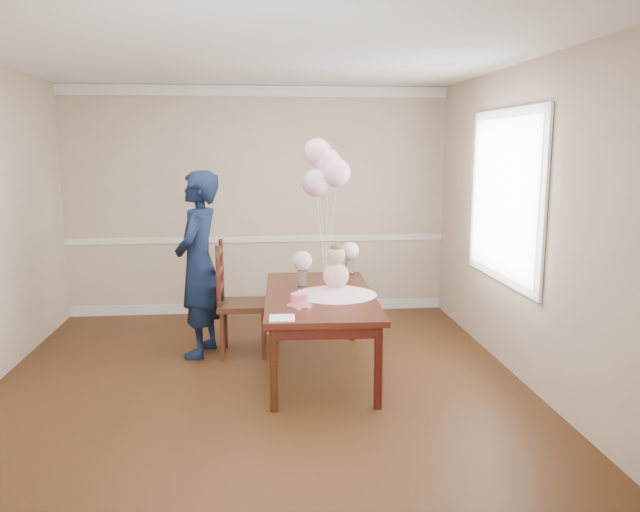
% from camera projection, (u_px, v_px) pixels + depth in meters
% --- Properties ---
extents(floor, '(4.50, 5.00, 0.00)m').
position_uv_depth(floor, '(260.00, 389.00, 5.20)').
color(floor, black).
rests_on(floor, ground).
extents(ceiling, '(4.50, 5.00, 0.02)m').
position_uv_depth(ceiling, '(254.00, 53.00, 4.73)').
color(ceiling, white).
rests_on(ceiling, wall_back).
extents(wall_back, '(4.50, 0.02, 2.70)m').
position_uv_depth(wall_back, '(258.00, 202.00, 7.41)').
color(wall_back, tan).
rests_on(wall_back, floor).
extents(wall_front, '(4.50, 0.02, 2.70)m').
position_uv_depth(wall_front, '(256.00, 309.00, 2.51)').
color(wall_front, tan).
rests_on(wall_front, floor).
extents(wall_right, '(0.02, 5.00, 2.70)m').
position_uv_depth(wall_right, '(529.00, 225.00, 5.18)').
color(wall_right, tan).
rests_on(wall_right, floor).
extents(chair_rail_trim, '(4.50, 0.02, 0.07)m').
position_uv_depth(chair_rail_trim, '(258.00, 239.00, 7.48)').
color(chair_rail_trim, silver).
rests_on(chair_rail_trim, wall_back).
extents(crown_molding, '(4.50, 0.02, 0.12)m').
position_uv_depth(crown_molding, '(256.00, 91.00, 7.18)').
color(crown_molding, silver).
rests_on(crown_molding, wall_back).
extents(baseboard_trim, '(4.50, 0.02, 0.12)m').
position_uv_depth(baseboard_trim, '(260.00, 307.00, 7.63)').
color(baseboard_trim, silver).
rests_on(baseboard_trim, floor).
extents(window_frame, '(0.02, 1.66, 1.56)m').
position_uv_depth(window_frame, '(505.00, 197.00, 5.63)').
color(window_frame, white).
rests_on(window_frame, wall_right).
extents(window_blinds, '(0.01, 1.50, 1.40)m').
position_uv_depth(window_blinds, '(503.00, 197.00, 5.63)').
color(window_blinds, white).
rests_on(window_blinds, wall_right).
extents(dining_table_top, '(1.02, 1.93, 0.05)m').
position_uv_depth(dining_table_top, '(319.00, 296.00, 5.53)').
color(dining_table_top, black).
rests_on(dining_table_top, table_leg_fl).
extents(table_apron, '(0.92, 1.83, 0.09)m').
position_uv_depth(table_apron, '(319.00, 304.00, 5.55)').
color(table_apron, black).
rests_on(table_apron, table_leg_fl).
extents(table_leg_fl, '(0.07, 0.07, 0.66)m').
position_uv_depth(table_leg_fl, '(274.00, 370.00, 4.71)').
color(table_leg_fl, black).
rests_on(table_leg_fl, floor).
extents(table_leg_fr, '(0.07, 0.07, 0.66)m').
position_uv_depth(table_leg_fr, '(378.00, 367.00, 4.76)').
color(table_leg_fr, black).
rests_on(table_leg_fr, floor).
extents(table_leg_bl, '(0.07, 0.07, 0.66)m').
position_uv_depth(table_leg_bl, '(276.00, 310.00, 6.43)').
color(table_leg_bl, black).
rests_on(table_leg_bl, floor).
extents(table_leg_br, '(0.07, 0.07, 0.66)m').
position_uv_depth(table_leg_br, '(353.00, 309.00, 6.48)').
color(table_leg_br, black).
rests_on(table_leg_br, floor).
extents(baby_skirt, '(0.75, 0.75, 0.09)m').
position_uv_depth(baby_skirt, '(336.00, 289.00, 5.48)').
color(baby_skirt, '#ECAEC2').
rests_on(baby_skirt, dining_table_top).
extents(baby_torso, '(0.23, 0.23, 0.23)m').
position_uv_depth(baby_torso, '(336.00, 275.00, 5.46)').
color(baby_torso, pink).
rests_on(baby_torso, baby_skirt).
extents(baby_head, '(0.16, 0.16, 0.16)m').
position_uv_depth(baby_head, '(336.00, 255.00, 5.43)').
color(baby_head, '#CBAC8C').
rests_on(baby_head, baby_torso).
extents(baby_hair, '(0.11, 0.11, 0.11)m').
position_uv_depth(baby_hair, '(336.00, 249.00, 5.42)').
color(baby_hair, brown).
rests_on(baby_hair, baby_head).
extents(cake_platter, '(0.22, 0.22, 0.01)m').
position_uv_depth(cake_platter, '(299.00, 305.00, 5.10)').
color(cake_platter, silver).
rests_on(cake_platter, dining_table_top).
extents(birthday_cake, '(0.15, 0.15, 0.09)m').
position_uv_depth(birthday_cake, '(299.00, 299.00, 5.09)').
color(birthday_cake, '#F54D7B').
rests_on(birthday_cake, cake_platter).
extents(cake_flower_a, '(0.03, 0.03, 0.03)m').
position_uv_depth(cake_flower_a, '(299.00, 292.00, 5.08)').
color(cake_flower_a, white).
rests_on(cake_flower_a, birthday_cake).
extents(cake_flower_b, '(0.03, 0.03, 0.03)m').
position_uv_depth(cake_flower_b, '(303.00, 291.00, 5.10)').
color(cake_flower_b, white).
rests_on(cake_flower_b, birthday_cake).
extents(rose_vase_near, '(0.10, 0.10, 0.15)m').
position_uv_depth(rose_vase_near, '(302.00, 279.00, 5.79)').
color(rose_vase_near, silver).
rests_on(rose_vase_near, dining_table_top).
extents(roses_near, '(0.18, 0.18, 0.18)m').
position_uv_depth(roses_near, '(302.00, 261.00, 5.76)').
color(roses_near, beige).
rests_on(roses_near, rose_vase_near).
extents(rose_vase_far, '(0.10, 0.10, 0.15)m').
position_uv_depth(rose_vase_far, '(350.00, 267.00, 6.33)').
color(rose_vase_far, silver).
rests_on(rose_vase_far, dining_table_top).
extents(roses_far, '(0.18, 0.18, 0.18)m').
position_uv_depth(roses_far, '(350.00, 251.00, 6.30)').
color(roses_far, '#F7CFD8').
rests_on(roses_far, rose_vase_far).
extents(napkin, '(0.20, 0.20, 0.01)m').
position_uv_depth(napkin, '(282.00, 318.00, 4.72)').
color(napkin, white).
rests_on(napkin, dining_table_top).
extents(balloon_weight, '(0.04, 0.04, 0.02)m').
position_uv_depth(balloon_weight, '(326.00, 280.00, 6.05)').
color(balloon_weight, silver).
rests_on(balloon_weight, dining_table_top).
extents(balloon_a, '(0.27, 0.27, 0.27)m').
position_uv_depth(balloon_a, '(316.00, 183.00, 5.88)').
color(balloon_a, '#E4A2C4').
rests_on(balloon_a, balloon_ribbon_a).
extents(balloon_b, '(0.27, 0.27, 0.27)m').
position_uv_depth(balloon_b, '(337.00, 173.00, 5.83)').
color(balloon_b, '#F7AFC4').
rests_on(balloon_b, balloon_ribbon_b).
extents(balloon_c, '(0.27, 0.27, 0.27)m').
position_uv_depth(balloon_c, '(327.00, 162.00, 5.95)').
color(balloon_c, '#EBA6C2').
rests_on(balloon_c, balloon_ribbon_c).
extents(balloon_d, '(0.27, 0.27, 0.27)m').
position_uv_depth(balloon_d, '(317.00, 152.00, 5.94)').
color(balloon_d, '#FFB4CA').
rests_on(balloon_d, balloon_ribbon_d).
extents(balloon_ribbon_a, '(0.09, 0.01, 0.79)m').
position_uv_depth(balloon_ribbon_a, '(321.00, 239.00, 5.98)').
color(balloon_ribbon_a, white).
rests_on(balloon_ribbon_a, balloon_weight).
extents(balloon_ribbon_b, '(0.10, 0.05, 0.89)m').
position_uv_depth(balloon_ribbon_b, '(331.00, 235.00, 5.95)').
color(balloon_ribbon_b, white).
rests_on(balloon_ribbon_b, balloon_weight).
extents(balloon_ribbon_c, '(0.02, 0.09, 0.98)m').
position_uv_depth(balloon_ribbon_c, '(327.00, 229.00, 6.01)').
color(balloon_ribbon_c, white).
rests_on(balloon_ribbon_c, balloon_weight).
extents(balloon_ribbon_d, '(0.08, 0.10, 1.07)m').
position_uv_depth(balloon_ribbon_d, '(322.00, 224.00, 6.01)').
color(balloon_ribbon_d, white).
rests_on(balloon_ribbon_d, balloon_weight).
extents(dining_chair_seat, '(0.49, 0.49, 0.05)m').
position_uv_depth(dining_chair_seat, '(243.00, 305.00, 6.02)').
color(dining_chair_seat, '#32180D').
rests_on(dining_chair_seat, chair_leg_fl).
extents(chair_leg_fl, '(0.04, 0.04, 0.47)m').
position_uv_depth(chair_leg_fl, '(222.00, 337.00, 5.86)').
color(chair_leg_fl, '#3D1B10').
rests_on(chair_leg_fl, floor).
extents(chair_leg_fr, '(0.04, 0.04, 0.47)m').
position_uv_depth(chair_leg_fr, '(264.00, 336.00, 5.89)').
color(chair_leg_fr, '#38160F').
rests_on(chair_leg_fr, floor).
extents(chair_leg_bl, '(0.04, 0.04, 0.47)m').
position_uv_depth(chair_leg_bl, '(225.00, 325.00, 6.24)').
color(chair_leg_bl, black).
rests_on(chair_leg_bl, floor).
extents(chair_leg_br, '(0.04, 0.04, 0.47)m').
position_uv_depth(chair_leg_br, '(264.00, 324.00, 6.27)').
color(chair_leg_br, black).
rests_on(chair_leg_br, floor).
extents(chair_back_post_l, '(0.04, 0.04, 0.61)m').
position_uv_depth(chair_back_post_l, '(218.00, 278.00, 5.76)').
color(chair_back_post_l, black).
rests_on(chair_back_post_l, dining_chair_seat).
extents(chair_back_post_r, '(0.04, 0.04, 0.61)m').
position_uv_depth(chair_back_post_r, '(222.00, 270.00, 6.15)').
color(chair_back_post_r, '#36120E').
rests_on(chair_back_post_r, dining_chair_seat).
extents(chair_slat_low, '(0.04, 0.43, 0.05)m').
position_uv_depth(chair_slat_low, '(220.00, 287.00, 5.98)').
color(chair_slat_low, '#34110E').
rests_on(chair_slat_low, dining_chair_seat).
extents(chair_slat_mid, '(0.04, 0.43, 0.05)m').
position_uv_depth(chair_slat_mid, '(220.00, 269.00, 5.95)').
color(chair_slat_mid, '#3E1B11').
rests_on(chair_slat_mid, dining_chair_seat).
extents(chair_slat_top, '(0.04, 0.43, 0.05)m').
position_uv_depth(chair_slat_top, '(219.00, 251.00, 5.92)').
color(chair_slat_top, '#381F0F').
rests_on(chair_slat_top, dining_chair_seat).
extents(woman, '(0.57, 0.73, 1.78)m').
position_uv_depth(woman, '(199.00, 264.00, 5.94)').
color(woman, black).
rests_on(woman, floor).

